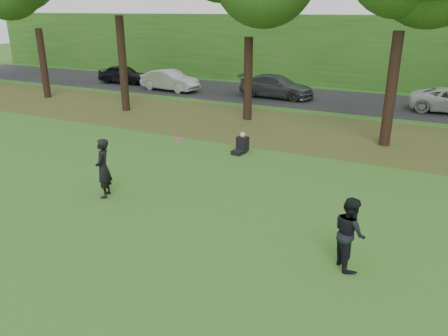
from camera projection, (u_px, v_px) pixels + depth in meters
name	position (u px, v px, depth m)	size (l,w,h in m)	color
ground	(120.00, 266.00, 9.76)	(120.00, 120.00, 0.00)	#305C1C
leaf_litter	(298.00, 130.00, 20.67)	(60.00, 7.00, 0.01)	#4E3C1B
street	(336.00, 100.00, 27.39)	(70.00, 7.00, 0.02)	black
far_hedge	(359.00, 51.00, 31.57)	(70.00, 3.00, 5.00)	#245017
player_left	(103.00, 168.00, 13.09)	(0.67, 0.44, 1.83)	black
player_right	(350.00, 233.00, 9.50)	(0.81, 0.63, 1.66)	black
parked_cars	(303.00, 89.00, 27.22)	(35.53, 3.40, 1.42)	black
frisbee	(179.00, 139.00, 11.14)	(0.32, 0.29, 0.18)	#E6136B
seated_person	(241.00, 145.00, 17.34)	(0.51, 0.78, 0.83)	black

